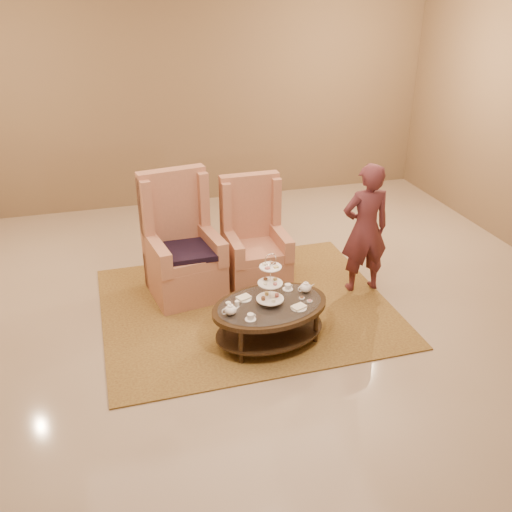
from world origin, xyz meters
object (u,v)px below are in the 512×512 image
object	(u,v)px
person	(365,229)
armchair_right	(254,249)
tea_table	(270,311)
armchair_left	(182,254)

from	to	relation	value
person	armchair_right	bearing A→B (deg)	-22.56
tea_table	person	world-z (taller)	person
tea_table	person	xyz separation A→B (m)	(1.34, 0.73, 0.41)
armchair_right	armchair_left	bearing A→B (deg)	179.67
tea_table	armchair_left	size ratio (longest dim) A/B	0.92
tea_table	armchair_left	bearing A→B (deg)	108.28
tea_table	armchair_right	world-z (taller)	armchair_right
tea_table	armchair_right	bearing A→B (deg)	71.78
armchair_right	tea_table	bearing A→B (deg)	-99.11
tea_table	armchair_right	xyz separation A→B (m)	(0.19, 1.25, 0.07)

